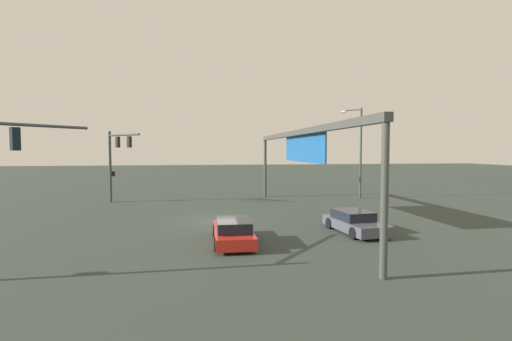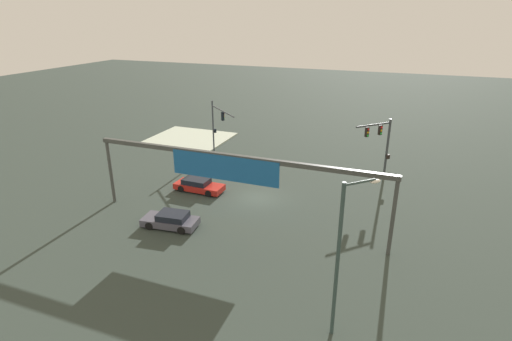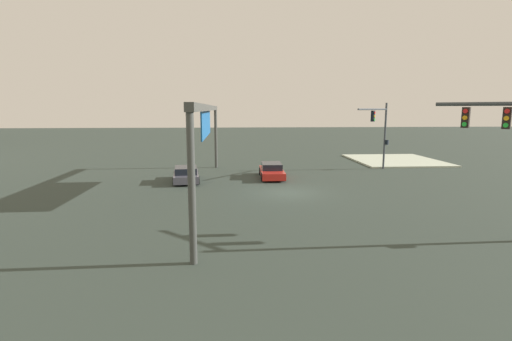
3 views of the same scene
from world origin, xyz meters
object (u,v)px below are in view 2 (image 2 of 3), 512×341
traffic_signal_near_corner (381,141)px  traffic_signal_opposite_side (217,121)px  streetlamp_curved_arm (342,252)px  sedan_car_approaching (171,220)px  sedan_car_waiting_far (198,185)px

traffic_signal_near_corner → traffic_signal_opposite_side: bearing=-50.9°
traffic_signal_opposite_side → streetlamp_curved_arm: 30.26m
traffic_signal_near_corner → traffic_signal_opposite_side: 18.59m
streetlamp_curved_arm → sedan_car_approaching: (14.30, -6.69, -4.38)m
traffic_signal_opposite_side → sedan_car_approaching: traffic_signal_opposite_side is taller
traffic_signal_opposite_side → traffic_signal_near_corner: bearing=37.8°
traffic_signal_near_corner → traffic_signal_opposite_side: traffic_signal_near_corner is taller
streetlamp_curved_arm → sedan_car_waiting_far: streetlamp_curved_arm is taller
traffic_signal_near_corner → sedan_car_waiting_far: traffic_signal_near_corner is taller
streetlamp_curved_arm → sedan_car_waiting_far: size_ratio=1.83×
traffic_signal_opposite_side → sedan_car_waiting_far: 11.23m
traffic_signal_near_corner → sedan_car_approaching: traffic_signal_near_corner is taller
sedan_car_approaching → sedan_car_waiting_far: bearing=-85.5°
traffic_signal_opposite_side → streetlamp_curved_arm: (-18.55, 23.89, 0.81)m
streetlamp_curved_arm → sedan_car_waiting_far: (15.65, -13.64, -4.38)m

